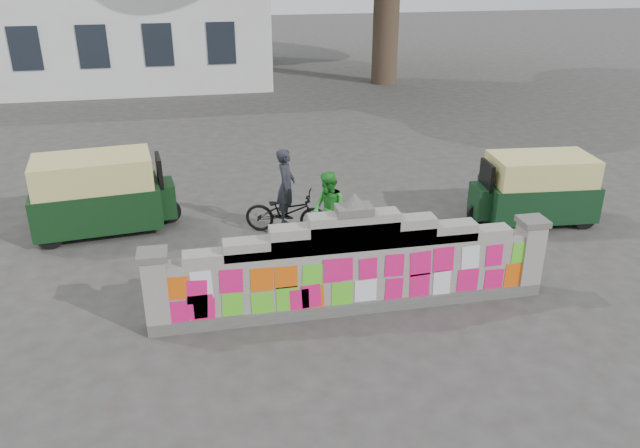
% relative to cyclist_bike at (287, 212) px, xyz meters
% --- Properties ---
extents(ground, '(100.00, 100.00, 0.00)m').
position_rel_cyclist_bike_xyz_m(ground, '(0.57, -3.18, -0.45)').
color(ground, '#383533').
rests_on(ground, ground).
extents(parapet_wall, '(6.48, 0.44, 2.01)m').
position_rel_cyclist_bike_xyz_m(parapet_wall, '(0.57, -3.19, 0.30)').
color(parapet_wall, '#4C4C49').
rests_on(parapet_wall, ground).
extents(cyclist_bike, '(1.82, 1.14, 0.90)m').
position_rel_cyclist_bike_xyz_m(cyclist_bike, '(0.00, 0.00, 0.00)').
color(cyclist_bike, black).
rests_on(cyclist_bike, ground).
extents(cyclist_rider, '(0.53, 0.65, 1.53)m').
position_rel_cyclist_bike_xyz_m(cyclist_rider, '(-0.00, 0.00, 0.31)').
color(cyclist_rider, '#22232A').
rests_on(cyclist_rider, ground).
extents(pedestrian, '(0.71, 0.84, 1.52)m').
position_rel_cyclist_bike_xyz_m(pedestrian, '(0.69, -0.83, 0.31)').
color(pedestrian, green).
rests_on(pedestrian, ground).
extents(rickshaw_left, '(2.95, 1.61, 1.60)m').
position_rel_cyclist_bike_xyz_m(rickshaw_left, '(-3.69, 0.85, 0.38)').
color(rickshaw_left, black).
rests_on(rickshaw_left, ground).
extents(rickshaw_right, '(2.67, 1.41, 1.45)m').
position_rel_cyclist_bike_xyz_m(rickshaw_right, '(5.23, -0.48, 0.30)').
color(rickshaw_right, black).
rests_on(rickshaw_right, ground).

